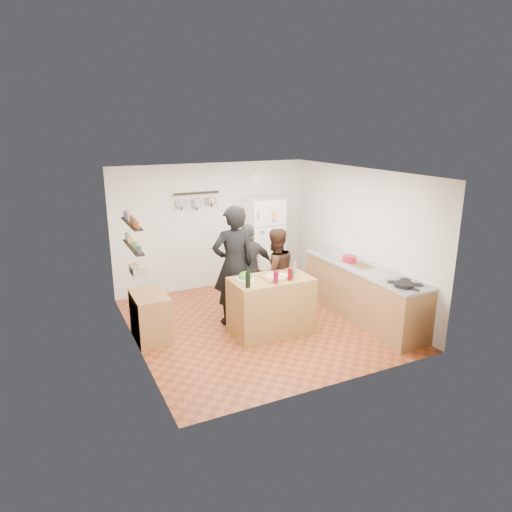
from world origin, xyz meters
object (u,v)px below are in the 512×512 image
person_center (275,273)px  wall_clock (256,179)px  salad_bowl (245,279)px  person_back (249,268)px  prep_island (271,305)px  pepper_mill (295,269)px  person_left (234,265)px  counter_run (362,293)px  fridge (263,242)px  salt_canister (292,274)px  skillet (404,285)px  side_table (151,316)px  wine_bottle (248,280)px  red_bowl (349,259)px

person_center → wall_clock: 2.42m
salad_bowl → person_back: person_back is taller
prep_island → person_back: person_back is taller
pepper_mill → wall_clock: size_ratio=0.53×
pepper_mill → person_left: size_ratio=0.08×
person_left → counter_run: (2.04, -0.79, -0.55)m
counter_run → wall_clock: 3.22m
counter_run → fridge: (-0.75, 2.30, 0.45)m
pepper_mill → salt_canister: bearing=-131.4°
skillet → fridge: 3.40m
person_center → side_table: bearing=-2.5°
wine_bottle → salad_bowl: bearing=73.5°
person_back → side_table: 1.93m
salt_canister → prep_island: bearing=158.2°
skillet → wall_clock: bearing=100.1°
salad_bowl → side_table: 1.58m
counter_run → red_bowl: bearing=98.2°
prep_island → person_left: person_left is taller
prep_island → side_table: (-1.77, 0.62, -0.09)m
red_bowl → salad_bowl: bearing=-176.4°
fridge → side_table: bearing=-150.7°
skillet → fridge: fridge is taller
person_left → wall_clock: (1.29, 1.84, 1.15)m
skillet → fridge: bearing=101.0°
fridge → person_left: bearing=-130.5°
salad_bowl → person_back: size_ratio=0.17×
prep_island → side_table: bearing=160.7°
side_table → pepper_mill: bearing=-14.4°
person_left → counter_run: bearing=159.5°
wall_clock → salt_canister: bearing=-103.5°
salt_canister → pepper_mill: bearing=48.6°
salt_canister → person_left: size_ratio=0.06×
person_left → prep_island: bearing=121.7°
salt_canister → skillet: (1.27, -1.09, -0.02)m
wine_bottle → person_left: bearing=81.3°
person_back → red_bowl: person_back is taller
counter_run → person_center: bearing=151.2°
prep_island → counter_run: (1.67, -0.17, -0.01)m
prep_island → fridge: fridge is taller
person_left → wine_bottle: bearing=82.0°
red_bowl → prep_island: bearing=-173.8°
red_bowl → wall_clock: wall_clock is taller
pepper_mill → person_center: 0.55m
person_center → wall_clock: size_ratio=5.19×
prep_island → wine_bottle: size_ratio=5.38×
salad_bowl → wine_bottle: size_ratio=1.18×
person_back → person_center: bearing=128.8°
prep_island → wine_bottle: bearing=-156.3°
prep_island → fridge: (0.92, 2.13, 0.45)m
prep_island → person_center: (0.36, 0.55, 0.32)m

